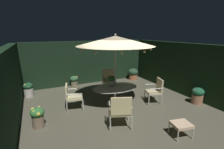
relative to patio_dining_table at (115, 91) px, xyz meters
name	(u,v)px	position (x,y,z in m)	size (l,w,h in m)	color
ground_plane	(118,109)	(-0.06, -0.40, -0.57)	(7.14, 7.61, 0.02)	#555241
hedge_backdrop_rear	(88,62)	(-0.06, 3.25, 0.59)	(7.14, 0.30, 2.31)	black
hedge_backdrop_left	(6,94)	(-3.48, -0.40, 0.59)	(0.30, 7.61, 2.31)	black
hedge_backdrop_right	(187,69)	(3.36, -0.40, 0.59)	(0.30, 7.61, 2.31)	black
patio_dining_table	(115,91)	(0.00, 0.00, 0.00)	(1.79, 1.24, 0.71)	beige
patio_umbrella	(115,41)	(0.00, 0.00, 1.89)	(2.84, 2.84, 2.71)	beige
centerpiece_planter	(112,80)	(-0.08, 0.15, 0.40)	(0.34, 0.34, 0.46)	silver
patio_chair_north	(156,89)	(1.56, -0.53, -0.01)	(0.71, 0.73, 0.98)	silver
patio_chair_northeast	(109,79)	(0.45, 1.59, 0.02)	(0.78, 0.77, 1.02)	silver
patio_chair_east	(72,95)	(-1.61, 0.35, -0.03)	(0.72, 0.75, 0.93)	silver
patio_chair_southeast	(121,110)	(-0.60, -1.54, 0.02)	(0.81, 0.77, 1.02)	beige
ottoman_footrest	(181,125)	(0.68, -2.62, -0.23)	(0.57, 0.52, 0.39)	beige
potted_plant_right_far	(133,74)	(2.56, 2.68, -0.21)	(0.60, 0.60, 0.66)	#B06944
potted_plant_left_near	(38,116)	(-2.79, -0.46, -0.21)	(0.41, 0.42, 0.63)	#7E6953
potted_plant_back_center	(28,89)	(-3.08, 2.37, -0.24)	(0.41, 0.41, 0.62)	beige
potted_plant_right_near	(198,95)	(2.97, -1.36, -0.21)	(0.46, 0.46, 0.65)	#A46D4F
potted_plant_back_left	(74,81)	(-0.95, 2.90, -0.26)	(0.43, 0.43, 0.56)	#7F7455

